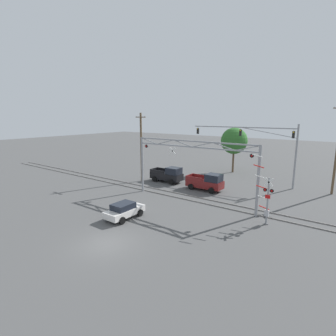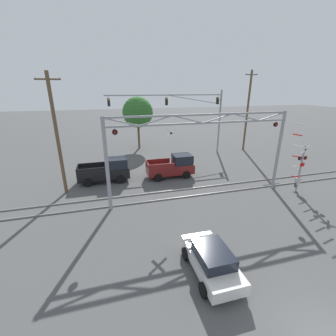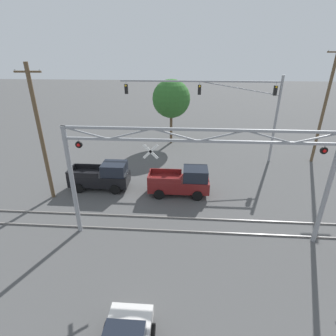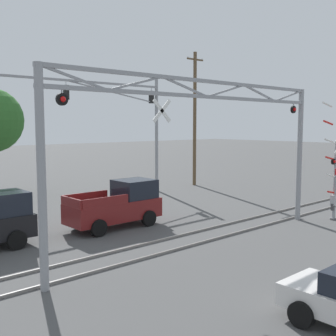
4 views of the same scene
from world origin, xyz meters
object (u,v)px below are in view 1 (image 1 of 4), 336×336
at_px(traffic_signal_span, 266,142).
at_px(utility_pole_left, 141,147).
at_px(crossing_signal_mast, 266,200).
at_px(crossing_gantry, 192,160).
at_px(pickup_truck_following, 168,175).
at_px(sedan_waiting, 124,210).
at_px(pickup_truck_lead, 207,182).
at_px(background_tree_beyond_span, 234,141).

distance_m(traffic_signal_span, utility_pole_left, 17.31).
distance_m(crossing_signal_mast, traffic_signal_span, 14.99).
height_order(crossing_gantry, traffic_signal_span, traffic_signal_span).
xyz_separation_m(pickup_truck_following, sedan_waiting, (4.68, -13.36, -0.32)).
bearing_deg(sedan_waiting, traffic_signal_span, 71.47).
distance_m(pickup_truck_lead, sedan_waiting, 12.98).
distance_m(pickup_truck_following, utility_pole_left, 5.60).
bearing_deg(pickup_truck_following, traffic_signal_span, 30.97).
bearing_deg(traffic_signal_span, crossing_gantry, -108.32).
bearing_deg(sedan_waiting, background_tree_beyond_span, 89.51).
distance_m(utility_pole_left, background_tree_beyond_span, 16.05).
height_order(crossing_gantry, crossing_signal_mast, crossing_gantry).
bearing_deg(background_tree_beyond_span, pickup_truck_lead, -82.58).
height_order(crossing_gantry, utility_pole_left, utility_pole_left).
bearing_deg(utility_pole_left, traffic_signal_span, 29.69).
bearing_deg(crossing_signal_mast, traffic_signal_span, 107.28).
xyz_separation_m(traffic_signal_span, pickup_truck_lead, (-4.94, -7.40, -4.90)).
bearing_deg(crossing_signal_mast, utility_pole_left, 164.71).
bearing_deg(sedan_waiting, crossing_gantry, 71.13).
bearing_deg(crossing_signal_mast, sedan_waiting, -150.03).
relative_size(pickup_truck_lead, sedan_waiting, 1.20).
distance_m(sedan_waiting, background_tree_beyond_span, 25.73).
relative_size(crossing_gantry, sedan_waiting, 3.73).
xyz_separation_m(pickup_truck_following, utility_pole_left, (-3.55, -1.68, 3.99)).
xyz_separation_m(sedan_waiting, utility_pole_left, (-8.23, 11.68, 4.31)).
height_order(traffic_signal_span, utility_pole_left, utility_pole_left).
xyz_separation_m(crossing_signal_mast, sedan_waiting, (-11.09, -6.40, -1.42)).
bearing_deg(pickup_truck_following, background_tree_beyond_span, 67.74).
relative_size(traffic_signal_span, pickup_truck_lead, 3.19).
distance_m(crossing_signal_mast, sedan_waiting, 12.88).
bearing_deg(background_tree_beyond_span, sedan_waiting, -90.49).
relative_size(crossing_signal_mast, pickup_truck_lead, 1.31).
bearing_deg(pickup_truck_following, crossing_gantry, -37.51).
xyz_separation_m(crossing_signal_mast, traffic_signal_span, (-4.31, 13.85, 3.80)).
height_order(crossing_gantry, pickup_truck_following, crossing_gantry).
xyz_separation_m(sedan_waiting, background_tree_beyond_span, (0.22, 25.32, 4.56)).
bearing_deg(crossing_gantry, sedan_waiting, -108.87).
bearing_deg(background_tree_beyond_span, crossing_signal_mast, -60.11).
relative_size(crossing_gantry, pickup_truck_lead, 3.10).
xyz_separation_m(utility_pole_left, background_tree_beyond_span, (8.45, 13.64, 0.25)).
relative_size(crossing_gantry, traffic_signal_span, 0.97).
bearing_deg(background_tree_beyond_span, pickup_truck_following, -112.26).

